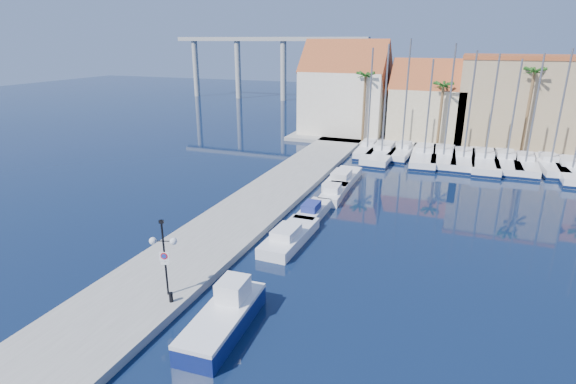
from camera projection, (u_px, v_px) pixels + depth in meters
ground at (300, 315)px, 23.82m from camera, size 260.00×260.00×0.00m
quay_west at (256, 206)px, 38.75m from camera, size 6.00×77.00×0.50m
shore_north at (485, 143)px, 62.60m from camera, size 54.00×16.00×0.50m
lamp_post at (164, 246)px, 23.89m from camera, size 1.46×0.75×4.46m
bollard at (171, 297)px, 24.05m from camera, size 0.22×0.22×0.55m
fishing_boat at (225, 316)px, 22.45m from camera, size 2.44×6.43×2.22m
motorboat_west_0 at (289, 236)px, 32.14m from camera, size 2.35×6.82×1.40m
motorboat_west_1 at (313, 211)px, 36.82m from camera, size 1.70×5.26×1.40m
motorboat_west_2 at (334, 193)px, 41.26m from camera, size 2.07×5.61×1.40m
motorboat_west_3 at (343, 178)px, 45.63m from camera, size 2.37×7.32×1.40m
sailboat_0 at (368, 149)px, 57.27m from camera, size 2.51×8.61×12.96m
sailboat_1 at (383, 153)px, 55.55m from camera, size 3.37×11.72×13.41m
sailboat_2 at (402, 151)px, 56.14m from camera, size 2.80×8.62×13.99m
sailboat_3 at (424, 156)px, 54.29m from camera, size 3.49×11.17×11.82m
sailboat_4 at (443, 156)px, 53.75m from camera, size 3.30×10.64×13.50m
sailboat_5 at (463, 159)px, 52.56m from camera, size 2.66×9.66×12.79m
sailboat_6 at (484, 161)px, 51.96m from camera, size 3.20×11.28×12.48m
sailboat_7 at (505, 162)px, 51.58m from camera, size 3.06×10.53×11.94m
sailboat_8 at (525, 164)px, 50.52m from camera, size 2.85×9.64×12.56m
sailboat_9 at (549, 165)px, 50.19m from camera, size 3.04×9.16×13.05m
sailboat_10 at (571, 170)px, 48.37m from camera, size 3.16×11.39×12.64m
building_0 at (345, 92)px, 66.60m from camera, size 12.30×9.00×13.50m
building_1 at (428, 104)px, 62.85m from camera, size 10.30×8.00×11.00m
building_2 at (515, 100)px, 59.63m from camera, size 14.20×10.20×11.50m
palm_0 at (366, 77)px, 59.99m from camera, size 2.60×2.60×10.15m
palm_1 at (443, 87)px, 56.84m from camera, size 2.60×2.60×9.15m
palm_2 at (534, 74)px, 52.78m from camera, size 2.60×2.60×11.15m
viaduct at (264, 56)px, 106.30m from camera, size 48.00×2.20×14.45m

